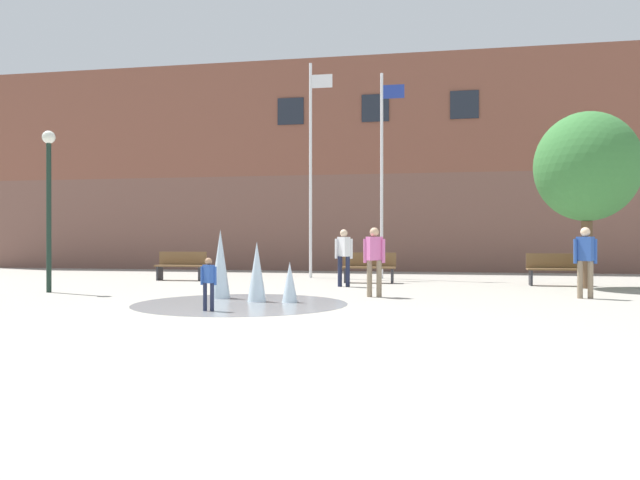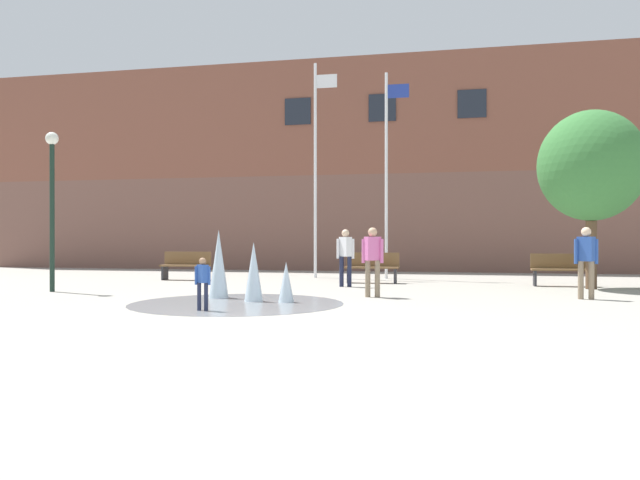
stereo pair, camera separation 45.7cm
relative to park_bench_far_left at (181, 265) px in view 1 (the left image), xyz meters
name	(u,v)px [view 1 (the left image)]	position (x,y,z in m)	size (l,w,h in m)	color
ground_plane	(266,331)	(5.58, -9.98, -0.48)	(100.00, 100.00, 0.00)	#9E998E
library_building	(382,171)	(5.58, 9.39, 3.90)	(36.00, 6.05, 8.75)	brown
splash_fountain	(243,276)	(3.90, -5.84, 0.06)	(4.40, 4.40, 1.54)	gray
park_bench_far_left	(181,265)	(0.00, 0.00, 0.00)	(1.60, 0.44, 0.91)	#28282D
park_bench_under_left_flagpole	(369,267)	(6.01, -0.01, 0.00)	(1.60, 0.44, 0.91)	#28282D
park_bench_far_right	(556,269)	(11.34, -0.16, 0.00)	(1.60, 0.44, 0.91)	#28282D
adult_near_bench	(374,256)	(6.61, -4.48, 0.45)	(0.50, 0.36, 1.59)	#89755B
teen_by_trashcan	(585,257)	(11.27, -3.97, 0.45)	(0.50, 0.36, 1.59)	#89755B
adult_watching	(344,253)	(5.48, -1.62, 0.45)	(0.50, 0.38, 1.59)	#1E233D
child_running	(209,280)	(3.87, -7.79, 0.10)	(0.31, 0.22, 0.99)	#1E233D
flagpole_left	(311,163)	(3.82, 2.07, 3.41)	(0.80, 0.10, 7.29)	silver
flagpole_right	(383,169)	(6.24, 2.07, 3.18)	(0.80, 0.10, 6.84)	silver
lamp_post_left_lane	(49,187)	(-1.46, -4.74, 2.13)	(0.32, 0.32, 4.01)	#192D23
street_tree_near_building	(587,167)	(11.97, -0.99, 2.77)	(2.75, 2.75, 4.73)	brown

